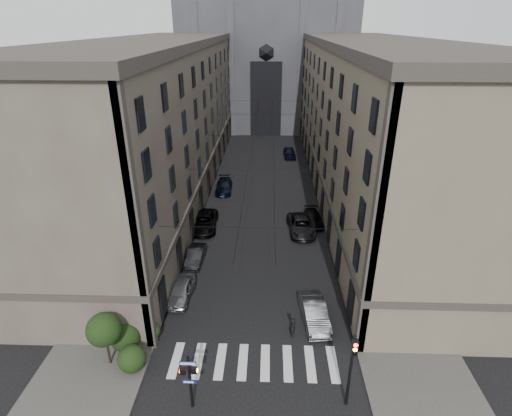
# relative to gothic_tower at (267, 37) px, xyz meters

# --- Properties ---
(sidewalk_left) EXTENTS (7.00, 80.00, 0.15)m
(sidewalk_left) POSITION_rel_gothic_tower_xyz_m (-10.50, -38.96, -17.72)
(sidewalk_left) COLOR #383533
(sidewalk_left) RESTS_ON ground
(sidewalk_right) EXTENTS (7.00, 80.00, 0.15)m
(sidewalk_right) POSITION_rel_gothic_tower_xyz_m (10.50, -38.96, -17.72)
(sidewalk_right) COLOR #383533
(sidewalk_right) RESTS_ON ground
(zebra_crossing) EXTENTS (11.00, 3.20, 0.01)m
(zebra_crossing) POSITION_rel_gothic_tower_xyz_m (0.00, -69.96, -17.79)
(zebra_crossing) COLOR beige
(zebra_crossing) RESTS_ON ground
(building_left) EXTENTS (13.60, 60.60, 18.85)m
(building_left) POSITION_rel_gothic_tower_xyz_m (-13.44, -38.96, -8.45)
(building_left) COLOR #4C443A
(building_left) RESTS_ON ground
(building_right) EXTENTS (13.60, 60.60, 18.85)m
(building_right) POSITION_rel_gothic_tower_xyz_m (13.44, -38.96, -8.45)
(building_right) COLOR brown
(building_right) RESTS_ON ground
(gothic_tower) EXTENTS (35.00, 23.00, 58.00)m
(gothic_tower) POSITION_rel_gothic_tower_xyz_m (0.00, 0.00, 0.00)
(gothic_tower) COLOR #2D2D33
(gothic_tower) RESTS_ON ground
(pedestrian_signal_left) EXTENTS (1.02, 0.38, 4.00)m
(pedestrian_signal_left) POSITION_rel_gothic_tower_xyz_m (-3.51, -73.46, -15.48)
(pedestrian_signal_left) COLOR black
(pedestrian_signal_left) RESTS_ON ground
(traffic_light_right) EXTENTS (0.34, 0.50, 5.20)m
(traffic_light_right) POSITION_rel_gothic_tower_xyz_m (5.60, -73.04, -14.51)
(traffic_light_right) COLOR black
(traffic_light_right) RESTS_ON ground
(shrub_cluster) EXTENTS (3.90, 4.40, 3.90)m
(shrub_cluster) POSITION_rel_gothic_tower_xyz_m (-8.72, -69.95, -16.00)
(shrub_cluster) COLOR black
(shrub_cluster) RESTS_ON sidewalk_left
(tram_wires) EXTENTS (14.00, 60.00, 0.43)m
(tram_wires) POSITION_rel_gothic_tower_xyz_m (0.00, -39.33, -10.55)
(tram_wires) COLOR black
(tram_wires) RESTS_ON ground
(car_left_near) EXTENTS (1.99, 4.39, 1.46)m
(car_left_near) POSITION_rel_gothic_tower_xyz_m (-6.20, -63.35, -17.07)
(car_left_near) COLOR slate
(car_left_near) RESTS_ON ground
(car_left_midnear) EXTENTS (1.54, 4.12, 1.35)m
(car_left_midnear) POSITION_rel_gothic_tower_xyz_m (-5.98, -57.89, -17.13)
(car_left_midnear) COLOR black
(car_left_midnear) RESTS_ON ground
(car_left_midfar) EXTENTS (2.95, 5.95, 1.62)m
(car_left_midfar) POSITION_rel_gothic_tower_xyz_m (-6.20, -51.06, -16.99)
(car_left_midfar) COLOR black
(car_left_midfar) RESTS_ON ground
(car_left_far) EXTENTS (2.23, 5.16, 1.48)m
(car_left_far) POSITION_rel_gothic_tower_xyz_m (-5.19, -40.37, -17.06)
(car_left_far) COLOR black
(car_left_far) RESTS_ON ground
(car_right_near) EXTENTS (2.23, 5.03, 1.60)m
(car_right_near) POSITION_rel_gothic_tower_xyz_m (4.38, -65.79, -17.00)
(car_right_near) COLOR slate
(car_right_near) RESTS_ON ground
(car_right_midnear) EXTENTS (3.08, 5.91, 1.59)m
(car_right_midnear) POSITION_rel_gothic_tower_xyz_m (4.36, -51.61, -17.00)
(car_right_midnear) COLOR black
(car_right_midnear) RESTS_ON ground
(car_right_midfar) EXTENTS (2.09, 4.57, 1.29)m
(car_right_midfar) POSITION_rel_gothic_tower_xyz_m (5.85, -49.51, -17.15)
(car_right_midfar) COLOR black
(car_right_midfar) RESTS_ON ground
(car_right_far) EXTENTS (2.10, 4.79, 1.60)m
(car_right_far) POSITION_rel_gothic_tower_xyz_m (4.20, -25.21, -17.00)
(car_right_far) COLOR black
(car_right_far) RESTS_ON ground
(pedestrian) EXTENTS (0.49, 0.72, 1.92)m
(pedestrian) POSITION_rel_gothic_tower_xyz_m (2.70, -67.39, -16.84)
(pedestrian) COLOR black
(pedestrian) RESTS_ON ground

